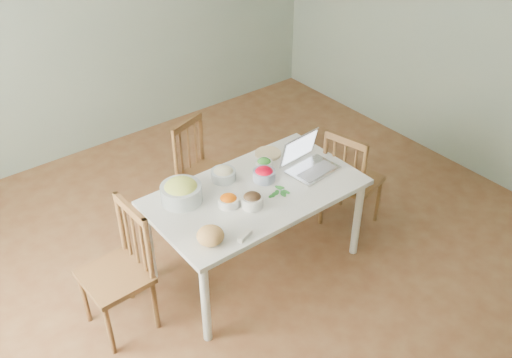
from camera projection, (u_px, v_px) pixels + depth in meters
floor at (259, 271)px, 4.42m from camera, size 5.00×5.00×0.00m
wall_back at (92, 15)px, 5.25m from camera, size 5.00×0.00×2.70m
wall_right at (487, 32)px, 4.90m from camera, size 0.00×5.00×2.70m
dining_table at (256, 229)px, 4.27m from camera, size 1.53×0.86×0.72m
chair_far at (206, 173)px, 4.72m from camera, size 0.50×0.48×0.89m
chair_left at (114, 274)px, 3.71m from camera, size 0.41×0.43×0.96m
chair_right at (353, 177)px, 4.65m from camera, size 0.47×0.49×0.92m
bread_boule at (210, 236)px, 3.57m from camera, size 0.23×0.23×0.12m
butter_stick at (245, 236)px, 3.64m from camera, size 0.12×0.07×0.03m
bowl_squash at (181, 191)px, 3.92m from camera, size 0.33×0.33×0.17m
bowl_carrot at (229, 201)px, 3.90m from camera, size 0.15×0.15×0.08m
bowl_onion at (223, 174)px, 4.15m from camera, size 0.22×0.22×0.10m
bowl_mushroom at (252, 200)px, 3.89m from camera, size 0.20×0.20×0.10m
bowl_redpep at (264, 174)px, 4.15m from camera, size 0.19×0.19×0.10m
bowl_broccoli at (264, 163)px, 4.28m from camera, size 0.13×0.13×0.08m
flatbread at (268, 154)px, 4.45m from camera, size 0.25×0.25×0.02m
basil_bunch at (278, 192)px, 4.03m from camera, size 0.19×0.19×0.02m
laptop at (314, 157)px, 4.20m from camera, size 0.39×0.33×0.25m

